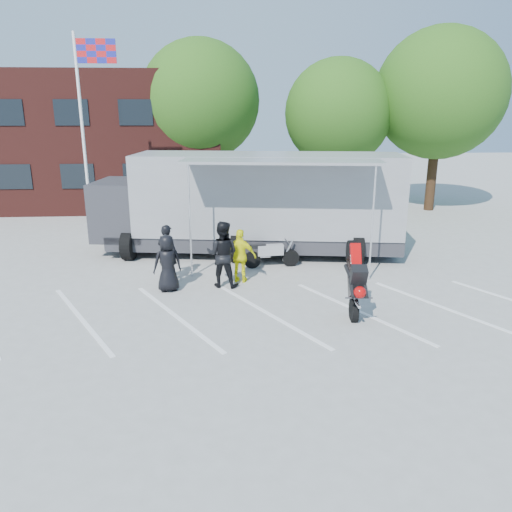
{
  "coord_description": "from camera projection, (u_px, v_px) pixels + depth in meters",
  "views": [
    {
      "loc": [
        -0.93,
        -11.02,
        5.12
      ],
      "look_at": [
        -0.06,
        1.95,
        1.3
      ],
      "focal_mm": 35.0,
      "sensor_mm": 36.0,
      "label": 1
    }
  ],
  "objects": [
    {
      "name": "parked_motorcycle",
      "position": [
        271.0,
        267.0,
        16.89
      ],
      "size": [
        1.99,
        0.84,
        1.01
      ],
      "primitive_type": null,
      "rotation": [
        0.0,
        0.0,
        1.67
      ],
      "color": "silver",
      "rests_on": "ground"
    },
    {
      "name": "parking_bay_lines",
      "position": [
        261.0,
        314.0,
        13.01
      ],
      "size": [
        18.09,
        13.33,
        0.01
      ],
      "primitive_type": "cube",
      "rotation": [
        0.0,
        0.0,
        0.52
      ],
      "color": "white",
      "rests_on": "ground"
    },
    {
      "name": "spectator_leather_a",
      "position": [
        167.0,
        263.0,
        14.46
      ],
      "size": [
        0.95,
        0.76,
        1.69
      ],
      "primitive_type": "imported",
      "rotation": [
        0.0,
        0.0,
        3.45
      ],
      "color": "black",
      "rests_on": "ground"
    },
    {
      "name": "spectator_hivis",
      "position": [
        241.0,
        256.0,
        15.22
      ],
      "size": [
        1.05,
        0.67,
        1.66
      ],
      "primitive_type": "imported",
      "rotation": [
        0.0,
        0.0,
        2.85
      ],
      "color": "#FFFE0D",
      "rests_on": "ground"
    },
    {
      "name": "tree_left",
      "position": [
        200.0,
        101.0,
        25.68
      ],
      "size": [
        6.12,
        6.12,
        8.64
      ],
      "color": "#382314",
      "rests_on": "ground"
    },
    {
      "name": "ground",
      "position": [
        264.0,
        330.0,
        12.06
      ],
      "size": [
        100.0,
        100.0,
        0.0
      ],
      "primitive_type": "plane",
      "color": "#A4A49F",
      "rests_on": "ground"
    },
    {
      "name": "office_building",
      "position": [
        58.0,
        140.0,
        27.66
      ],
      "size": [
        18.0,
        8.0,
        7.0
      ],
      "primitive_type": "cube",
      "color": "#4A1C18",
      "rests_on": "ground"
    },
    {
      "name": "stunt_bike_rider",
      "position": [
        349.0,
        310.0,
        13.26
      ],
      "size": [
        0.99,
        1.86,
        2.12
      ],
      "primitive_type": null,
      "rotation": [
        0.0,
        0.0,
        -0.08
      ],
      "color": "black",
      "rests_on": "ground"
    },
    {
      "name": "tree_right",
      "position": [
        440.0,
        94.0,
        24.92
      ],
      "size": [
        6.46,
        6.46,
        9.12
      ],
      "color": "#382314",
      "rests_on": "ground"
    },
    {
      "name": "flagpole",
      "position": [
        87.0,
        112.0,
        19.81
      ],
      "size": [
        1.61,
        0.12,
        8.0
      ],
      "color": "white",
      "rests_on": "ground"
    },
    {
      "name": "transporter_truck",
      "position": [
        254.0,
        253.0,
        18.51
      ],
      "size": [
        12.06,
        6.99,
        3.64
      ],
      "primitive_type": null,
      "rotation": [
        0.0,
        0.0,
        -0.13
      ],
      "color": "gray",
      "rests_on": "ground"
    },
    {
      "name": "spectator_leather_b",
      "position": [
        167.0,
        253.0,
        15.36
      ],
      "size": [
        0.76,
        0.65,
        1.77
      ],
      "primitive_type": "imported",
      "rotation": [
        0.0,
        0.0,
        2.72
      ],
      "color": "black",
      "rests_on": "ground"
    },
    {
      "name": "tree_mid",
      "position": [
        338.0,
        113.0,
        25.34
      ],
      "size": [
        5.44,
        5.44,
        7.68
      ],
      "color": "#382314",
      "rests_on": "ground"
    },
    {
      "name": "spectator_leather_c",
      "position": [
        222.0,
        254.0,
        14.81
      ],
      "size": [
        1.12,
        0.96,
        2.0
      ],
      "primitive_type": "imported",
      "rotation": [
        0.0,
        0.0,
        2.9
      ],
      "color": "black",
      "rests_on": "ground"
    }
  ]
}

